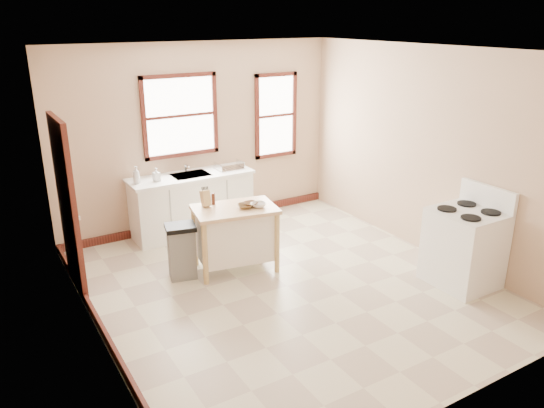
{
  "coord_description": "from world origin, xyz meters",
  "views": [
    {
      "loc": [
        -3.16,
        -4.87,
        3.15
      ],
      "look_at": [
        0.02,
        0.4,
        0.95
      ],
      "focal_mm": 35.0,
      "sensor_mm": 36.0,
      "label": 1
    }
  ],
  "objects": [
    {
      "name": "pepper_grinder",
      "position": [
        -0.49,
        1.0,
        0.93
      ],
      "size": [
        0.05,
        0.05,
        0.15
      ],
      "primitive_type": "cylinder",
      "rotation": [
        0.0,
        0.0,
        -0.03
      ],
      "color": "#3B1A10",
      "rests_on": "kitchen_island"
    },
    {
      "name": "gas_stove",
      "position": [
        1.89,
        -1.04,
        0.61
      ],
      "size": [
        0.76,
        0.77,
        1.22
      ],
      "primitive_type": null,
      "color": "white",
      "rests_on": "ground"
    },
    {
      "name": "door_left",
      "position": [
        -2.21,
        1.3,
        1.05
      ],
      "size": [
        0.06,
        0.9,
        2.1
      ],
      "primitive_type": "cube",
      "color": "#3C1510",
      "rests_on": "ground"
    },
    {
      "name": "baseboard_back",
      "position": [
        0.0,
        2.47,
        0.06
      ],
      "size": [
        4.5,
        0.04,
        0.12
      ],
      "primitive_type": "cube",
      "color": "#3C1510",
      "rests_on": "ground"
    },
    {
      "name": "bowl_b",
      "position": [
        -0.1,
        0.73,
        0.87
      ],
      "size": [
        0.18,
        0.18,
        0.04
      ],
      "primitive_type": "imported",
      "rotation": [
        0.0,
        0.0,
        0.02
      ],
      "color": "brown",
      "rests_on": "kitchen_island"
    },
    {
      "name": "soap_bottle_a",
      "position": [
        -1.12,
        2.18,
        1.05
      ],
      "size": [
        0.12,
        0.12,
        0.25
      ],
      "primitive_type": "imported",
      "rotation": [
        0.0,
        0.0,
        0.23
      ],
      "color": "#B2B2B2",
      "rests_on": "sink_counter"
    },
    {
      "name": "ceiling",
      "position": [
        0.0,
        0.0,
        2.8
      ],
      "size": [
        5.0,
        5.0,
        0.0
      ],
      "primitive_type": "plane",
      "rotation": [
        3.14,
        0.0,
        0.0
      ],
      "color": "white",
      "rests_on": "ground"
    },
    {
      "name": "floor",
      "position": [
        0.0,
        0.0,
        0.0
      ],
      "size": [
        5.0,
        5.0,
        0.0
      ],
      "primitive_type": "plane",
      "color": "beige",
      "rests_on": "ground"
    },
    {
      "name": "faucet",
      "position": [
        -0.3,
        2.38,
        1.03
      ],
      "size": [
        0.03,
        0.03,
        0.22
      ],
      "primitive_type": "cylinder",
      "color": "silver",
      "rests_on": "sink_counter"
    },
    {
      "name": "sink_counter",
      "position": [
        -0.3,
        2.2,
        0.46
      ],
      "size": [
        1.86,
        0.62,
        0.92
      ],
      "primitive_type": null,
      "color": "white",
      "rests_on": "ground"
    },
    {
      "name": "knife_block",
      "position": [
        -0.6,
        0.99,
        0.95
      ],
      "size": [
        0.1,
        0.1,
        0.2
      ],
      "primitive_type": null,
      "rotation": [
        0.0,
        0.0,
        0.03
      ],
      "color": "tan",
      "rests_on": "kitchen_island"
    },
    {
      "name": "window_main",
      "position": [
        -0.3,
        2.48,
        1.75
      ],
      "size": [
        1.17,
        0.06,
        1.22
      ],
      "primitive_type": null,
      "color": "#3C1510",
      "rests_on": "wall_back"
    },
    {
      "name": "soap_bottle_b",
      "position": [
        -0.84,
        2.15,
        1.02
      ],
      "size": [
        0.1,
        0.1,
        0.19
      ],
      "primitive_type": "imported",
      "rotation": [
        0.0,
        0.0,
        0.13
      ],
      "color": "#B2B2B2",
      "rests_on": "sink_counter"
    },
    {
      "name": "wall_right",
      "position": [
        2.25,
        0.0,
        1.4
      ],
      "size": [
        0.04,
        5.0,
        2.8
      ],
      "primitive_type": "cube",
      "color": "tan",
      "rests_on": "ground"
    },
    {
      "name": "baseboard_left",
      "position": [
        -2.22,
        0.0,
        0.06
      ],
      "size": [
        0.04,
        5.0,
        0.12
      ],
      "primitive_type": "cube",
      "color": "#3C1510",
      "rests_on": "ground"
    },
    {
      "name": "window_side",
      "position": [
        1.35,
        2.48,
        1.6
      ],
      "size": [
        0.77,
        0.06,
        1.37
      ],
      "primitive_type": null,
      "color": "#3C1510",
      "rests_on": "wall_back"
    },
    {
      "name": "bowl_c",
      "position": [
        -0.04,
        0.62,
        0.88
      ],
      "size": [
        0.19,
        0.19,
        0.06
      ],
      "primitive_type": "imported",
      "rotation": [
        0.0,
        0.0,
        0.04
      ],
      "color": "white",
      "rests_on": "kitchen_island"
    },
    {
      "name": "bowl_a",
      "position": [
        -0.21,
        0.68,
        0.88
      ],
      "size": [
        0.26,
        0.26,
        0.05
      ],
      "primitive_type": "imported",
      "rotation": [
        0.0,
        0.0,
        -0.45
      ],
      "color": "brown",
      "rests_on": "kitchen_island"
    },
    {
      "name": "wall_back",
      "position": [
        0.0,
        2.5,
        1.4
      ],
      "size": [
        4.5,
        0.04,
        2.8
      ],
      "primitive_type": "cube",
      "color": "tan",
      "rests_on": "ground"
    },
    {
      "name": "wall_left",
      "position": [
        -2.25,
        0.0,
        1.4
      ],
      "size": [
        0.04,
        5.0,
        2.8
      ],
      "primitive_type": "cube",
      "color": "tan",
      "rests_on": "ground"
    },
    {
      "name": "trash_bin",
      "position": [
        -1.0,
        0.9,
        0.35
      ],
      "size": [
        0.42,
        0.38,
        0.71
      ],
      "primitive_type": null,
      "rotation": [
        0.0,
        0.0,
        -0.23
      ],
      "color": "slate",
      "rests_on": "ground"
    },
    {
      "name": "dish_rack",
      "position": [
        0.32,
        2.16,
        0.97
      ],
      "size": [
        0.49,
        0.43,
        0.1
      ],
      "primitive_type": null,
      "rotation": [
        0.0,
        0.0,
        -0.38
      ],
      "color": "silver",
      "rests_on": "sink_counter"
    },
    {
      "name": "kitchen_island",
      "position": [
        -0.31,
        0.76,
        0.43
      ],
      "size": [
        1.14,
        0.84,
        0.85
      ],
      "primitive_type": null,
      "rotation": [
        0.0,
        0.0,
        -0.18
      ],
      "color": "#E4BD86",
      "rests_on": "ground"
    }
  ]
}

